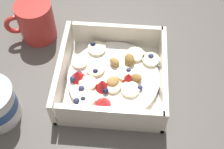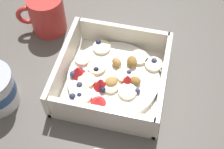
{
  "view_description": "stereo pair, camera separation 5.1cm",
  "coord_description": "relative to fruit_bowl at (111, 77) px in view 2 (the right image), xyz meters",
  "views": [
    {
      "loc": [
        -0.37,
        -0.03,
        0.52
      ],
      "look_at": [
        -0.02,
        0.0,
        0.03
      ],
      "focal_mm": 48.21,
      "sensor_mm": 36.0,
      "label": 1
    },
    {
      "loc": [
        -0.36,
        -0.08,
        0.52
      ],
      "look_at": [
        -0.02,
        0.0,
        0.03
      ],
      "focal_mm": 48.21,
      "sensor_mm": 36.0,
      "label": 2
    }
  ],
  "objects": [
    {
      "name": "fruit_bowl",
      "position": [
        0.0,
        0.0,
        0.0
      ],
      "size": [
        0.21,
        0.21,
        0.07
      ],
      "color": "white",
      "rests_on": "ground"
    },
    {
      "name": "ground_plane",
      "position": [
        0.02,
        -0.0,
        -0.02
      ],
      "size": [
        2.4,
        2.4,
        0.0
      ],
      "primitive_type": "plane",
      "color": "#56514C"
    },
    {
      "name": "coffee_mug",
      "position": [
        0.12,
        0.18,
        0.02
      ],
      "size": [
        0.08,
        0.11,
        0.09
      ],
      "color": "red",
      "rests_on": "ground"
    }
  ]
}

